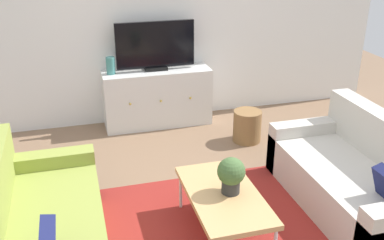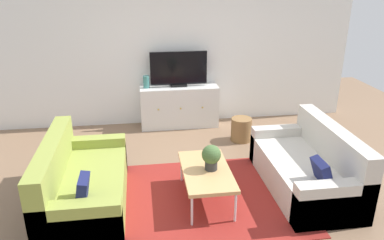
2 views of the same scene
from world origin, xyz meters
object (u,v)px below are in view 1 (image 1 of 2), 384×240
at_px(potted_plant, 231,174).
at_px(flat_screen_tv, 155,46).
at_px(couch_left_side, 33,233).
at_px(tv_console, 157,97).
at_px(couch_right_side, 361,180).
at_px(coffee_table, 224,196).
at_px(wicker_basket, 247,126).
at_px(glass_vase, 111,66).

distance_m(potted_plant, flat_screen_tv, 2.52).
relative_size(couch_left_side, tv_console, 1.27).
distance_m(potted_plant, tv_console, 2.47).
distance_m(couch_right_side, coffee_table, 1.38).
height_order(potted_plant, flat_screen_tv, flat_screen_tv).
distance_m(couch_left_side, wicker_basket, 2.87).
bearing_deg(couch_left_side, potted_plant, -3.08).
height_order(couch_right_side, tv_console, couch_right_side).
bearing_deg(wicker_basket, glass_vase, 152.09).
height_order(potted_plant, tv_console, tv_console).
distance_m(couch_left_side, couch_right_side, 2.88).
bearing_deg(couch_right_side, wicker_basket, 106.98).
distance_m(tv_console, glass_vase, 0.74).
xyz_separation_m(flat_screen_tv, wicker_basket, (0.94, -0.82, -0.85)).
bearing_deg(wicker_basket, couch_left_side, -146.76).
height_order(potted_plant, glass_vase, glass_vase).
xyz_separation_m(coffee_table, potted_plant, (0.06, -0.00, 0.20)).
relative_size(coffee_table, tv_console, 0.76).
distance_m(couch_left_side, potted_plant, 1.60).
relative_size(tv_console, wicker_basket, 3.56).
relative_size(couch_left_side, glass_vase, 8.14).
bearing_deg(potted_plant, flat_screen_tv, 92.58).
relative_size(coffee_table, flat_screen_tv, 1.06).
bearing_deg(wicker_basket, couch_right_side, -73.02).
distance_m(couch_left_side, coffee_table, 1.52).
bearing_deg(wicker_basket, flat_screen_tv, 138.96).
distance_m(coffee_table, potted_plant, 0.21).
bearing_deg(flat_screen_tv, glass_vase, -177.99).
xyz_separation_m(couch_right_side, flat_screen_tv, (-1.42, 2.39, 0.77)).
bearing_deg(glass_vase, wicker_basket, -27.91).
xyz_separation_m(tv_console, flat_screen_tv, (0.00, 0.02, 0.68)).
bearing_deg(tv_console, couch_left_side, -121.52).
relative_size(glass_vase, wicker_basket, 0.55).
bearing_deg(coffee_table, couch_right_side, 3.51).
distance_m(coffee_table, flat_screen_tv, 2.56).
xyz_separation_m(couch_right_side, glass_vase, (-1.99, 2.37, 0.57)).
relative_size(potted_plant, glass_vase, 1.45).
height_order(couch_left_side, flat_screen_tv, flat_screen_tv).
bearing_deg(couch_right_side, tv_console, 120.95).
relative_size(couch_left_side, flat_screen_tv, 1.76).
bearing_deg(couch_left_side, glass_vase, 69.53).
height_order(couch_left_side, couch_right_side, same).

